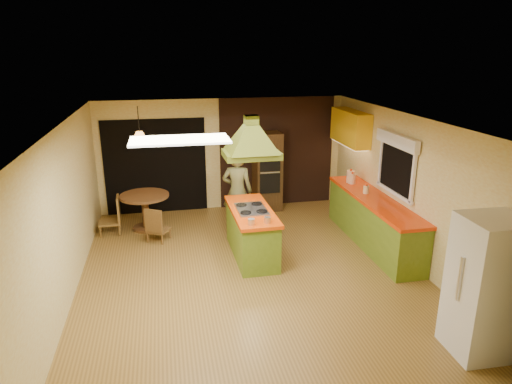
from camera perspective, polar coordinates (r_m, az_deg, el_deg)
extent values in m
plane|color=olive|center=(7.73, -0.68, -9.76)|extent=(6.50, 6.50, 0.00)
plane|color=beige|center=(10.34, -4.15, 4.70)|extent=(5.50, 0.00, 5.50)
plane|color=beige|center=(4.38, 7.62, -14.35)|extent=(5.50, 0.00, 5.50)
plane|color=beige|center=(7.27, -22.53, -2.27)|extent=(0.00, 6.50, 6.50)
plane|color=beige|center=(8.19, 18.53, 0.34)|extent=(0.00, 6.50, 6.50)
plane|color=silver|center=(6.94, -0.76, 8.87)|extent=(6.50, 6.50, 0.00)
cube|color=#381E14|center=(10.55, 2.64, 4.99)|extent=(2.64, 0.03, 2.50)
cube|color=black|center=(10.28, -12.43, 3.11)|extent=(2.20, 0.03, 2.10)
cube|color=olive|center=(8.81, 14.41, -3.73)|extent=(0.58, 3.00, 0.86)
cube|color=#E53807|center=(8.66, 14.64, -0.89)|extent=(0.62, 3.05, 0.06)
cube|color=yellow|center=(9.87, 11.71, 7.91)|extent=(0.34, 1.40, 0.70)
cube|color=black|center=(8.43, 17.22, 3.07)|extent=(0.03, 1.16, 0.96)
cube|color=white|center=(8.31, 17.21, 6.19)|extent=(0.10, 1.35, 0.22)
cube|color=white|center=(5.65, -9.51, 6.44)|extent=(1.20, 0.60, 0.03)
cube|color=olive|center=(8.09, -0.55, -5.29)|extent=(0.66, 1.66, 0.81)
cube|color=#DC4407|center=(7.93, -0.56, -2.40)|extent=(0.72, 1.74, 0.06)
cube|color=silver|center=(7.92, -0.56, -2.14)|extent=(0.51, 0.73, 0.02)
cube|color=#5A681A|center=(7.65, -0.59, 4.73)|extent=(0.94, 0.69, 0.11)
pyramid|color=#5A681A|center=(7.55, -0.60, 8.44)|extent=(0.94, 0.69, 0.45)
cube|color=#5A681A|center=(7.54, -0.60, 9.02)|extent=(0.22, 0.22, 0.14)
imported|color=brown|center=(9.06, -2.35, 0.09)|extent=(0.70, 0.56, 1.65)
cube|color=white|center=(6.11, 26.86, -10.56)|extent=(0.73, 0.69, 1.73)
cube|color=#493117|center=(10.30, 1.38, 2.61)|extent=(0.61, 0.61, 1.77)
cube|color=black|center=(9.94, 1.78, 3.84)|extent=(0.46, 0.04, 0.45)
cube|color=black|center=(10.07, 1.76, 1.07)|extent=(0.46, 0.04, 0.45)
cylinder|color=brown|center=(9.42, -13.79, -0.46)|extent=(0.98, 0.98, 0.05)
cylinder|color=brown|center=(9.53, -13.64, -2.43)|extent=(0.14, 0.14, 0.69)
cylinder|color=brown|center=(9.65, -13.49, -4.34)|extent=(0.55, 0.55, 0.05)
cone|color=#FF9E3F|center=(9.13, -14.33, 6.64)|extent=(0.43, 0.43, 0.22)
cylinder|color=#FEEACC|center=(9.49, 11.74, 1.89)|extent=(0.19, 0.19, 0.24)
cylinder|color=#F7E5C7|center=(9.43, 11.91, 1.65)|extent=(0.17, 0.17, 0.20)
cylinder|color=#F5EDC5|center=(8.85, 13.60, 0.29)|extent=(0.12, 0.12, 0.14)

